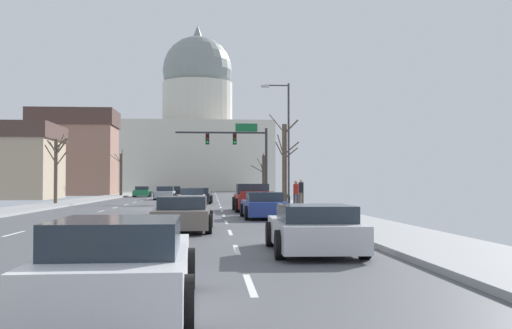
% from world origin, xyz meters
% --- Properties ---
extents(ground, '(20.00, 180.00, 0.20)m').
position_xyz_m(ground, '(0.00, -0.00, 0.02)').
color(ground, '#4F4F54').
extents(signal_gantry, '(7.91, 0.41, 6.62)m').
position_xyz_m(signal_gantry, '(5.37, 13.05, 4.84)').
color(signal_gantry, '#28282D').
rests_on(signal_gantry, ground).
extents(street_lamp_right, '(1.99, 0.24, 8.40)m').
position_xyz_m(street_lamp_right, '(7.97, 2.53, 5.04)').
color(street_lamp_right, '#333338').
rests_on(street_lamp_right, ground).
extents(capitol_building, '(29.89, 19.15, 33.83)m').
position_xyz_m(capitol_building, '(0.00, 84.57, 12.30)').
color(capitol_building, beige).
rests_on(capitol_building, ground).
extents(sedan_near_00, '(2.12, 4.64, 1.25)m').
position_xyz_m(sedan_near_00, '(1.93, 9.43, 0.59)').
color(sedan_near_00, black).
rests_on(sedan_near_00, ground).
extents(sedan_near_01, '(2.02, 4.23, 1.28)m').
position_xyz_m(sedan_near_01, '(1.57, 2.41, 0.60)').
color(sedan_near_01, silver).
rests_on(sedan_near_01, ground).
extents(pickup_truck_near_02, '(2.31, 5.34, 1.59)m').
position_xyz_m(pickup_truck_near_02, '(5.29, -3.85, 0.71)').
color(pickup_truck_near_02, maroon).
rests_on(pickup_truck_near_02, ground).
extents(sedan_near_03, '(2.06, 4.63, 1.22)m').
position_xyz_m(sedan_near_03, '(5.30, -10.90, 0.57)').
color(sedan_near_03, navy).
rests_on(sedan_near_03, ground).
extents(sedan_near_04, '(2.06, 4.52, 1.18)m').
position_xyz_m(sedan_near_04, '(1.90, -18.05, 0.56)').
color(sedan_near_04, '#6B6056').
rests_on(sedan_near_04, ground).
extents(sedan_near_05, '(2.12, 4.43, 1.14)m').
position_xyz_m(sedan_near_05, '(5.30, -24.85, 0.55)').
color(sedan_near_05, silver).
rests_on(sedan_near_05, ground).
extents(sedan_near_06, '(2.01, 4.49, 1.20)m').
position_xyz_m(sedan_near_06, '(1.69, -31.10, 0.57)').
color(sedan_near_06, silver).
rests_on(sedan_near_06, ground).
extents(sedan_oncoming_00, '(2.00, 4.49, 1.28)m').
position_xyz_m(sedan_oncoming_00, '(-1.66, 21.10, 0.60)').
color(sedan_oncoming_00, '#9EA3A8').
rests_on(sedan_oncoming_00, ground).
extents(sedan_oncoming_01, '(2.07, 4.72, 1.23)m').
position_xyz_m(sedan_oncoming_01, '(-5.18, 32.73, 0.58)').
color(sedan_oncoming_01, '#1E7247').
rests_on(sedan_oncoming_01, ground).
extents(sedan_oncoming_02, '(2.09, 4.47, 1.19)m').
position_xyz_m(sedan_oncoming_02, '(-1.96, 41.32, 0.56)').
color(sedan_oncoming_02, black).
rests_on(sedan_oncoming_02, ground).
extents(flank_building_00, '(10.91, 7.41, 11.13)m').
position_xyz_m(flank_building_00, '(-15.03, 41.69, 5.63)').
color(flank_building_00, '#8C6656').
rests_on(flank_building_00, ground).
extents(flank_building_01, '(10.41, 9.32, 7.58)m').
position_xyz_m(flank_building_01, '(-18.00, 24.08, 3.84)').
color(flank_building_01, tan).
rests_on(flank_building_01, ground).
extents(bare_tree_00, '(1.43, 2.28, 4.37)m').
position_xyz_m(bare_tree_00, '(7.97, 20.08, 2.30)').
color(bare_tree_00, '#423328').
rests_on(bare_tree_00, ground).
extents(bare_tree_01, '(1.66, 1.77, 5.08)m').
position_xyz_m(bare_tree_01, '(-8.57, 6.67, 2.87)').
color(bare_tree_01, brown).
rests_on(bare_tree_01, ground).
extents(bare_tree_02, '(2.16, 1.89, 6.35)m').
position_xyz_m(bare_tree_02, '(7.96, 2.80, 3.09)').
color(bare_tree_02, brown).
rests_on(bare_tree_02, ground).
extents(bare_tree_03, '(1.55, 2.33, 5.47)m').
position_xyz_m(bare_tree_03, '(-7.96, 34.89, 2.76)').
color(bare_tree_03, '#4C3D2D').
rests_on(bare_tree_03, ground).
extents(pedestrian_00, '(0.35, 0.34, 1.76)m').
position_xyz_m(pedestrian_00, '(8.80, 0.76, 1.12)').
color(pedestrian_00, '#4C4238').
rests_on(pedestrian_00, ground).
extents(pedestrian_01, '(0.35, 0.34, 1.65)m').
position_xyz_m(pedestrian_01, '(8.23, -0.85, 1.06)').
color(pedestrian_01, '#33333D').
rests_on(pedestrian_01, ground).
extents(bicycle_parked, '(0.12, 1.77, 0.85)m').
position_xyz_m(bicycle_parked, '(8.22, 2.99, 0.49)').
color(bicycle_parked, black).
rests_on(bicycle_parked, ground).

